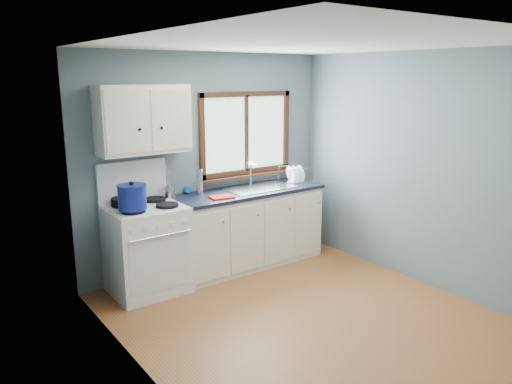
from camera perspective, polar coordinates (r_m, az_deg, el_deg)
floor at (r=4.89m, az=5.90°, el=-14.26°), size 3.20×3.60×0.02m
ceiling at (r=4.35m, az=6.72°, el=16.66°), size 3.20×3.60×0.02m
wall_back at (r=5.89m, az=-5.60°, el=3.47°), size 3.20×0.02×2.50m
wall_left at (r=3.61m, az=-13.09°, el=-3.09°), size 0.02×3.60×2.50m
wall_right at (r=5.65m, az=18.52°, el=2.41°), size 0.02×3.60×2.50m
gas_range at (r=5.37m, az=-12.38°, el=-6.09°), size 0.76×0.69×1.36m
base_cabinets at (r=6.02m, az=-0.96°, el=-4.51°), size 1.85×0.60×0.88m
countertop at (r=5.89m, az=-0.97°, el=0.04°), size 1.89×0.64×0.04m
sink at (r=6.00m, az=0.44°, el=-0.11°), size 0.84×0.46×0.44m
window at (r=6.11m, az=-1.12°, el=6.01°), size 1.36×0.10×1.03m
upper_cabinets at (r=5.28m, az=-12.76°, el=8.10°), size 0.95×0.35×0.70m
skillet at (r=5.32m, az=-14.86°, el=-0.91°), size 0.40×0.31×0.05m
stockpot at (r=5.00m, az=-13.98°, el=-0.54°), size 0.29×0.29×0.28m
utensil_crock at (r=5.54m, az=-9.87°, el=0.01°), size 0.14×0.14×0.37m
thermos at (r=5.66m, az=-6.47°, el=1.17°), size 0.08×0.08×0.30m
soap_bottle at (r=5.72m, az=-7.73°, el=0.89°), size 0.10×0.10×0.23m
dish_towel at (r=5.52m, az=-3.96°, el=-0.58°), size 0.28×0.22×0.02m
dish_rack at (r=6.39m, az=4.59°, el=1.71°), size 0.42×0.34×0.20m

